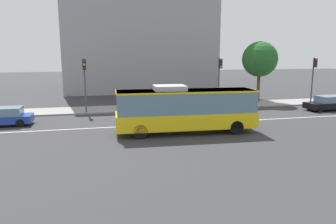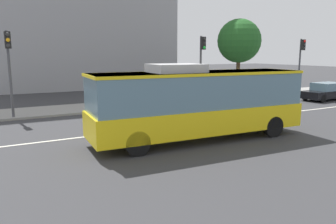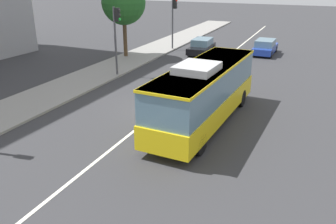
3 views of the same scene
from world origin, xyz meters
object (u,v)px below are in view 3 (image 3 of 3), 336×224
Objects in this scene: transit_bus at (205,91)px; traffic_light_far_corner at (117,30)px; sedan_black at (202,46)px; traffic_light_near_corner at (174,15)px; street_tree_kerbside_left at (124,3)px; sedan_blue_ahead at (265,47)px.

traffic_light_far_corner reaches higher than transit_bus.
traffic_light_near_corner is (0.55, 3.24, 2.84)m from sedan_black.
street_tree_kerbside_left reaches higher than sedan_black.
transit_bus is 18.79m from sedan_blue_ahead.
transit_bus is at bearing 16.17° from sedan_black.
transit_bus is 2.23× the size of sedan_blue_ahead.
sedan_black is at bearing 69.13° from traffic_light_far_corner.
street_tree_kerbside_left is (12.09, 11.70, 3.19)m from transit_bus.
transit_bus is at bearing -135.93° from street_tree_kerbside_left.
street_tree_kerbside_left reaches higher than traffic_light_far_corner.
traffic_light_far_corner is at bearing 58.33° from transit_bus.
traffic_light_near_corner is 0.74× the size of street_tree_kerbside_left.
sedan_blue_ahead is at bearing 108.10° from sedan_black.
sedan_black is 4.34m from traffic_light_near_corner.
transit_bus reaches higher than sedan_blue_ahead.
traffic_light_near_corner is 10.98m from traffic_light_far_corner.
transit_bus is 2.21× the size of sedan_black.
sedan_black is at bearing 111.87° from sedan_blue_ahead.
sedan_black and sedan_blue_ahead have the same top height.
transit_bus is 19.33m from traffic_light_near_corner.
sedan_blue_ahead is 14.32m from street_tree_kerbside_left.
sedan_black is at bearing -53.78° from street_tree_kerbside_left.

